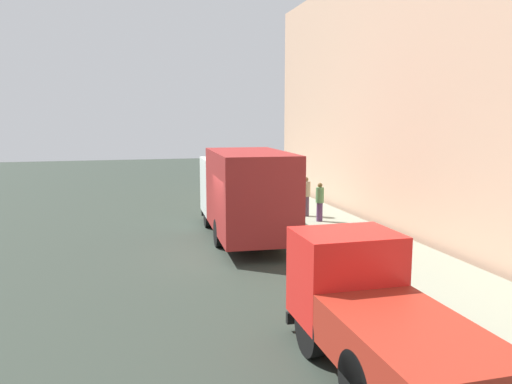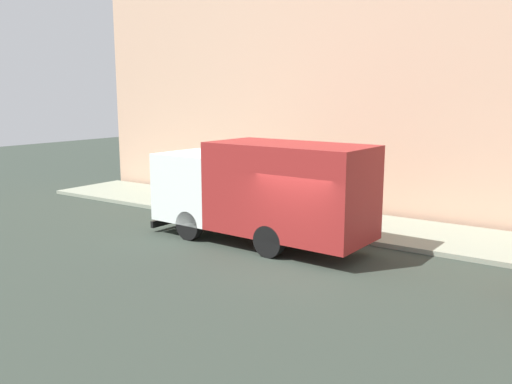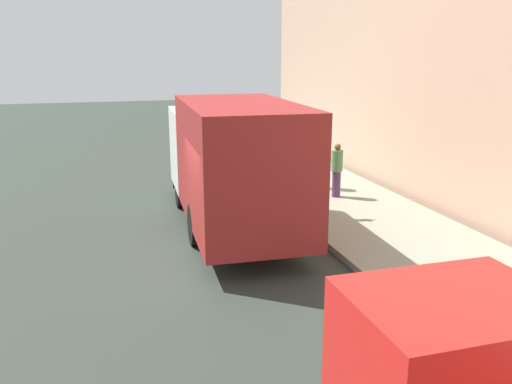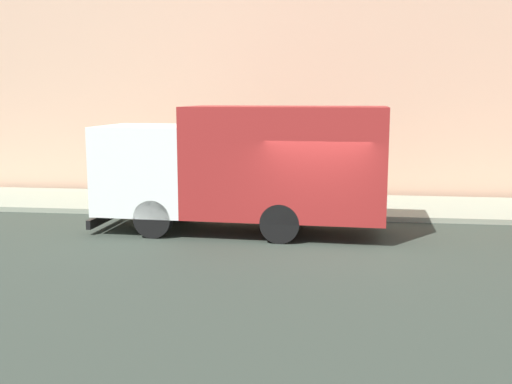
{
  "view_description": "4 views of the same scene",
  "coord_description": "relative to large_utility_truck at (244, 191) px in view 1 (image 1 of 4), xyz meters",
  "views": [
    {
      "loc": [
        -2.86,
        -15.66,
        4.39
      ],
      "look_at": [
        1.66,
        1.54,
        1.77
      ],
      "focal_mm": 34.91,
      "sensor_mm": 36.0,
      "label": 1
    },
    {
      "loc": [
        -12.57,
        -7.28,
        4.73
      ],
      "look_at": [
        1.36,
        2.16,
        1.65
      ],
      "focal_mm": 37.26,
      "sensor_mm": 36.0,
      "label": 2
    },
    {
      "loc": [
        -1.8,
        -10.82,
        4.38
      ],
      "look_at": [
        1.32,
        -0.18,
        1.45
      ],
      "focal_mm": 37.27,
      "sensor_mm": 36.0,
      "label": 3
    },
    {
      "loc": [
        -13.99,
        -0.38,
        3.54
      ],
      "look_at": [
        0.81,
        1.56,
        1.14
      ],
      "focal_mm": 41.95,
      "sensor_mm": 36.0,
      "label": 4
    }
  ],
  "objects": [
    {
      "name": "ground",
      "position": [
        -1.29,
        -1.9,
        -1.78
      ],
      "size": [
        80.0,
        80.0,
        0.0
      ],
      "primitive_type": "plane",
      "color": "#2C352D"
    },
    {
      "name": "street_sign_post",
      "position": [
        2.13,
        -0.02,
        -0.31
      ],
      "size": [
        0.44,
        0.08,
        2.2
      ],
      "color": "#4C5156",
      "rests_on": "sidewalk"
    },
    {
      "name": "building_facade",
      "position": [
        6.04,
        -1.9,
        3.64
      ],
      "size": [
        0.5,
        30.0,
        10.84
      ],
      "primitive_type": "cube",
      "color": "tan",
      "rests_on": "ground"
    },
    {
      "name": "small_flatbed_truck",
      "position": [
        -0.11,
        -10.2,
        -0.7
      ],
      "size": [
        1.92,
        4.82,
        2.25
      ],
      "rotation": [
        0.0,
        0.0,
        0.0
      ],
      "color": "red",
      "rests_on": "ground"
    },
    {
      "name": "pedestrian_standing",
      "position": [
        3.59,
        1.48,
        -0.77
      ],
      "size": [
        0.47,
        0.47,
        1.62
      ],
      "rotation": [
        0.0,
        0.0,
        2.53
      ],
      "color": "#4F2F56",
      "rests_on": "sidewalk"
    },
    {
      "name": "pedestrian_walking",
      "position": [
        3.42,
        2.68,
        -0.72
      ],
      "size": [
        0.51,
        0.51,
        1.73
      ],
      "rotation": [
        0.0,
        0.0,
        0.34
      ],
      "color": "#503B4C",
      "rests_on": "sidewalk"
    },
    {
      "name": "sidewalk",
      "position": [
        3.63,
        -1.9,
        -1.7
      ],
      "size": [
        3.83,
        30.0,
        0.15
      ],
      "primitive_type": "cube",
      "color": "gray",
      "rests_on": "ground"
    },
    {
      "name": "large_utility_truck",
      "position": [
        0.0,
        0.0,
        0.0
      ],
      "size": [
        2.77,
        7.63,
        3.28
      ],
      "rotation": [
        0.0,
        0.0,
        -0.04
      ],
      "color": "white",
      "rests_on": "ground"
    }
  ]
}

